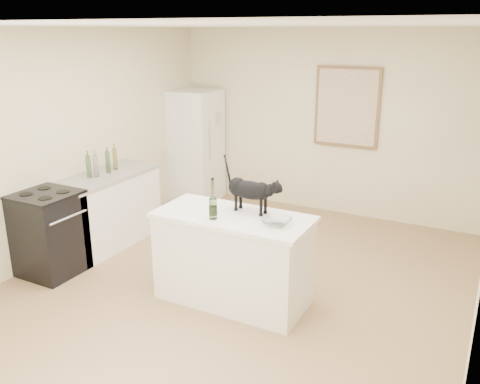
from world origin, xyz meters
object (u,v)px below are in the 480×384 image
at_px(black_cat, 250,192).
at_px(stove, 50,234).
at_px(wine_bottle, 213,201).
at_px(glass_bowl, 277,222).
at_px(fridge, 195,146).

bearing_deg(black_cat, stove, -160.63).
distance_m(stove, black_cat, 2.31).
bearing_deg(wine_bottle, stove, -173.37).
distance_m(black_cat, wine_bottle, 0.39).
relative_size(black_cat, glass_bowl, 2.11).
distance_m(stove, wine_bottle, 2.05).
bearing_deg(stove, fridge, 90.00).
relative_size(fridge, black_cat, 3.04).
relative_size(fridge, glass_bowl, 6.43).
distance_m(stove, glass_bowl, 2.59).
relative_size(stove, fridge, 0.53).
bearing_deg(glass_bowl, black_cat, 151.55).
height_order(stove, wine_bottle, wine_bottle).
xyz_separation_m(stove, wine_bottle, (1.94, 0.23, 0.62)).
distance_m(fridge, glass_bowl, 3.63).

